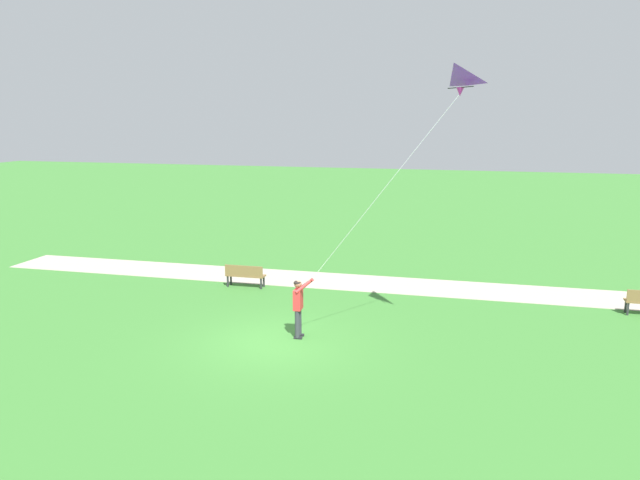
# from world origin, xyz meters

# --- Properties ---
(ground_plane) EXTENTS (120.00, 120.00, 0.00)m
(ground_plane) POSITION_xyz_m (0.00, 0.00, 0.00)
(ground_plane) COLOR #3D7F33
(walkway_path) EXTENTS (2.77, 32.03, 0.02)m
(walkway_path) POSITION_xyz_m (-6.93, 2.00, 0.01)
(walkway_path) COLOR #B7AD99
(walkway_path) RESTS_ON ground
(person_kite_flyer) EXTENTS (0.52, 0.62, 1.83)m
(person_kite_flyer) POSITION_xyz_m (-0.56, 0.55, 1.05)
(person_kite_flyer) COLOR #232328
(person_kite_flyer) RESTS_ON ground
(flying_kite) EXTENTS (1.33, 4.34, 5.93)m
(flying_kite) POSITION_xyz_m (-0.69, 4.69, 7.26)
(flying_kite) COLOR purple
(park_bench_near_walkway) EXTENTS (0.46, 1.50, 0.88)m
(park_bench_near_walkway) POSITION_xyz_m (-5.20, -2.98, 0.51)
(park_bench_near_walkway) COLOR olive
(park_bench_near_walkway) RESTS_ON ground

